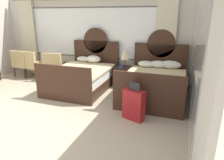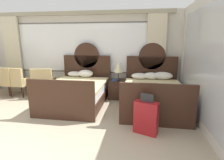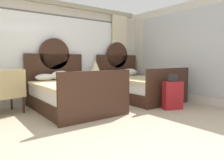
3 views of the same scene
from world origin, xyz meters
TOP-DOWN VIEW (x-y plane):
  - wall_back_window at (0.00, 4.16)m, footprint 6.42×0.22m
  - wall_right_mirror at (3.24, 1.81)m, footprint 0.08×4.76m
  - bed_near_window at (0.23, 3.06)m, footprint 1.56×2.12m
  - bed_near_mirror at (2.33, 3.08)m, footprint 1.56×2.12m
  - nightstand_between_beds at (1.28, 3.74)m, footprint 0.49×0.52m
  - table_lamp_on_nightstand at (1.31, 3.76)m, footprint 0.27×0.27m
  - book_on_nightstand at (1.23, 3.64)m, footprint 0.18×0.26m
  - armchair_by_window_left at (-1.05, 3.49)m, footprint 0.76×0.76m
  - armchair_by_window_centre at (-1.90, 3.49)m, footprint 0.69×0.69m
  - armchair_by_window_right at (-2.34, 3.48)m, footprint 0.66×0.66m
  - suitcase_on_floor at (2.10, 1.68)m, footprint 0.49×0.34m

SIDE VIEW (x-z plane):
  - nightstand_between_beds at x=1.28m, z-range 0.00..0.58m
  - suitcase_on_floor at x=2.10m, z-range -0.08..0.73m
  - bed_near_window at x=0.23m, z-range -0.49..1.22m
  - bed_near_mirror at x=2.33m, z-range -0.48..1.23m
  - armchair_by_window_left at x=-1.05m, z-range 0.04..0.98m
  - armchair_by_window_centre at x=-1.90m, z-range 0.04..0.98m
  - armchair_by_window_right at x=-2.34m, z-range 0.04..0.98m
  - book_on_nightstand at x=1.23m, z-range 0.58..0.61m
  - table_lamp_on_nightstand at x=1.31m, z-range 0.69..1.26m
  - wall_right_mirror at x=3.24m, z-range 0.00..2.70m
  - wall_back_window at x=0.00m, z-range 0.07..2.77m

